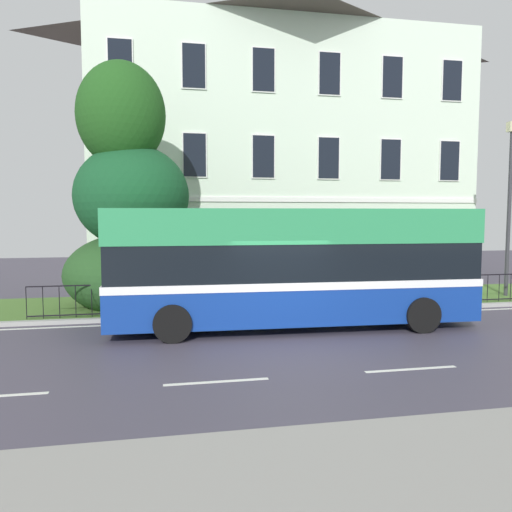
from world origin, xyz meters
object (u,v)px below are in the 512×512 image
at_px(georgian_townhouse, 271,148).
at_px(street_lamp_post, 510,197).
at_px(single_decker_bus, 292,265).
at_px(evergreen_tree, 130,214).

height_order(georgian_townhouse, street_lamp_post, georgian_townhouse).
distance_m(georgian_townhouse, single_decker_bus, 12.94).
height_order(georgian_townhouse, single_decker_bus, georgian_townhouse).
distance_m(evergreen_tree, street_lamp_post, 13.72).
distance_m(georgian_townhouse, evergreen_tree, 10.96).
relative_size(evergreen_tree, street_lamp_post, 1.30).
bearing_deg(georgian_townhouse, single_decker_bus, -100.14).
distance_m(georgian_townhouse, street_lamp_post, 11.59).
height_order(evergreen_tree, street_lamp_post, evergreen_tree).
bearing_deg(street_lamp_post, georgian_townhouse, 128.60).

